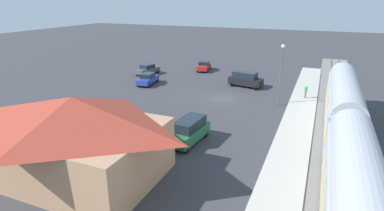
% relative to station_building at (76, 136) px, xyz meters
% --- Properties ---
extents(ground_plane, '(200.00, 200.00, 0.00)m').
position_rel_station_building_xyz_m(ground_plane, '(-4.00, -22.00, -3.15)').
color(ground_plane, '#38383D').
extents(railway_track, '(4.80, 70.00, 0.30)m').
position_rel_station_building_xyz_m(railway_track, '(-18.00, -22.00, -3.05)').
color(railway_track, slate).
rests_on(railway_track, ground).
extents(platform, '(3.20, 46.00, 0.30)m').
position_rel_station_building_xyz_m(platform, '(-14.00, -22.00, -3.00)').
color(platform, '#B7B2A8').
rests_on(platform, ground).
extents(station_building, '(12.48, 9.01, 6.07)m').
position_rel_station_building_xyz_m(station_building, '(0.00, 0.00, 0.00)').
color(station_building, tan).
rests_on(station_building, ground).
extents(pedestrian_on_platform, '(0.36, 0.36, 1.71)m').
position_rel_station_building_xyz_m(pedestrian_on_platform, '(-14.13, -25.34, -1.86)').
color(pedestrian_on_platform, brown).
rests_on(pedestrian_on_platform, platform).
extents(suv_green, '(2.42, 5.07, 2.22)m').
position_rel_station_building_xyz_m(suv_green, '(-5.25, -8.27, -2.00)').
color(suv_green, '#236638').
rests_on(suv_green, ground).
extents(sedan_blue, '(2.35, 4.68, 1.74)m').
position_rel_station_building_xyz_m(sedan_blue, '(8.52, -24.32, -2.27)').
color(sedan_blue, '#283D9E').
rests_on(sedan_blue, ground).
extents(sedan_red, '(2.57, 4.75, 1.74)m').
position_rel_station_building_xyz_m(sedan_red, '(4.06, -36.60, -2.27)').
color(sedan_red, red).
rests_on(sedan_red, ground).
extents(sedan_charcoal, '(2.80, 4.80, 1.74)m').
position_rel_station_building_xyz_m(sedan_charcoal, '(11.94, -30.02, -2.27)').
color(sedan_charcoal, '#47494F').
rests_on(sedan_charcoal, ground).
extents(suv_black, '(5.17, 3.06, 2.22)m').
position_rel_station_building_xyz_m(suv_black, '(-5.45, -28.82, -2.00)').
color(suv_black, black).
rests_on(suv_black, ground).
extents(light_pole_near_platform, '(0.44, 0.44, 7.44)m').
position_rel_station_building_xyz_m(light_pole_near_platform, '(-11.20, -21.98, 1.56)').
color(light_pole_near_platform, '#515156').
rests_on(light_pole_near_platform, ground).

